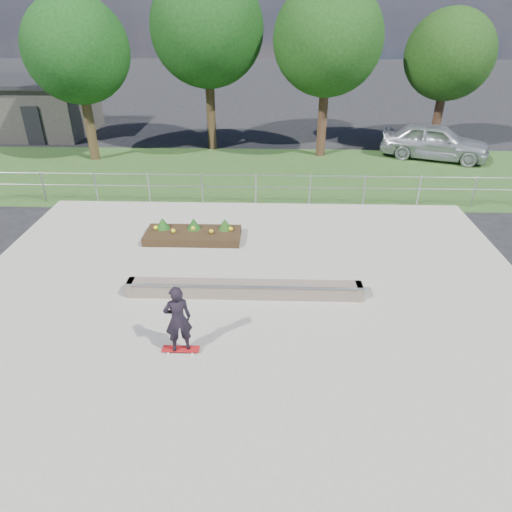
{
  "coord_description": "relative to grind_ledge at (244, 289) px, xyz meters",
  "views": [
    {
      "loc": [
        0.52,
        -8.48,
        6.62
      ],
      "look_at": [
        0.2,
        1.5,
        1.1
      ],
      "focal_mm": 32.0,
      "sensor_mm": 36.0,
      "label": 1
    }
  ],
  "objects": [
    {
      "name": "fence",
      "position": [
        0.1,
        6.25,
        0.51
      ],
      "size": [
        20.06,
        0.06,
        1.2
      ],
      "color": "gray",
      "rests_on": "ground"
    },
    {
      "name": "parked_car",
      "position": [
        8.53,
        12.42,
        0.58
      ],
      "size": [
        5.34,
        3.58,
        1.69
      ],
      "primitive_type": "imported",
      "rotation": [
        0.0,
        0.0,
        1.22
      ],
      "color": "#A8ACB2",
      "rests_on": "ground"
    },
    {
      "name": "tree_mid_left",
      "position": [
        -2.4,
        13.75,
        5.34
      ],
      "size": [
        5.25,
        5.25,
        8.25
      ],
      "color": "#312113",
      "rests_on": "ground"
    },
    {
      "name": "building",
      "position": [
        -13.9,
        16.75,
        1.25
      ],
      "size": [
        8.4,
        5.4,
        3.0
      ],
      "color": "#32302C",
      "rests_on": "ground"
    },
    {
      "name": "tree_far_right",
      "position": [
        9.1,
        14.25,
        4.21
      ],
      "size": [
        4.2,
        4.2,
        6.6
      ],
      "color": "#311D13",
      "rests_on": "ground"
    },
    {
      "name": "planter_bed",
      "position": [
        -1.8,
        3.23,
        -0.02
      ],
      "size": [
        3.0,
        1.2,
        0.61
      ],
      "color": "black",
      "rests_on": "concrete_slab"
    },
    {
      "name": "tree_far_left",
      "position": [
        -7.9,
        11.75,
        4.59
      ],
      "size": [
        4.55,
        4.55,
        7.15
      ],
      "color": "#382716",
      "rests_on": "ground"
    },
    {
      "name": "skateboarder",
      "position": [
        -1.24,
        -2.18,
        0.65
      ],
      "size": [
        0.8,
        0.53,
        1.65
      ],
      "color": "white",
      "rests_on": "concrete_slab"
    },
    {
      "name": "ground",
      "position": [
        0.1,
        -1.25,
        -0.26
      ],
      "size": [
        120.0,
        120.0,
        0.0
      ],
      "primitive_type": "plane",
      "color": "black",
      "rests_on": "ground"
    },
    {
      "name": "concrete_slab",
      "position": [
        0.1,
        -1.25,
        -0.23
      ],
      "size": [
        15.0,
        15.0,
        0.06
      ],
      "primitive_type": "cube",
      "color": "gray",
      "rests_on": "ground"
    },
    {
      "name": "grass_verge",
      "position": [
        0.1,
        9.75,
        -0.25
      ],
      "size": [
        30.0,
        8.0,
        0.02
      ],
      "primitive_type": "cube",
      "color": "#27461C",
      "rests_on": "ground"
    },
    {
      "name": "grind_ledge",
      "position": [
        0.0,
        0.0,
        0.0
      ],
      "size": [
        6.0,
        0.44,
        0.43
      ],
      "color": "brown",
      "rests_on": "concrete_slab"
    },
    {
      "name": "tree_mid_right",
      "position": [
        3.1,
        12.75,
        4.97
      ],
      "size": [
        4.9,
        4.9,
        7.7
      ],
      "color": "#382016",
      "rests_on": "ground"
    }
  ]
}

